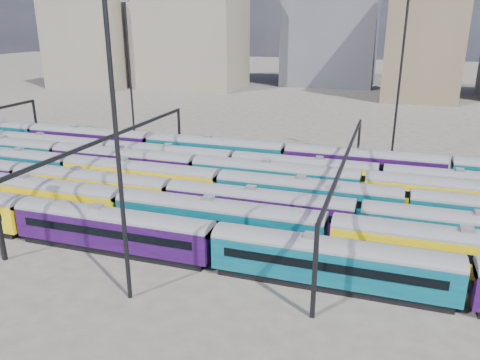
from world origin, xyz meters
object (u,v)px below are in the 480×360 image
(rake_0, at_px, (112,225))
(rake_1, at_px, (329,231))
(rake_2, at_px, (91,184))
(mast_2, at_px, (116,135))

(rake_0, xyz_separation_m, rake_1, (20.66, 5.00, 0.15))
(rake_2, distance_m, mast_2, 25.50)
(rake_2, xyz_separation_m, mast_2, (15.37, -17.00, 11.18))
(rake_1, xyz_separation_m, mast_2, (-14.74, -12.00, 11.04))
(rake_1, xyz_separation_m, rake_2, (-30.11, 5.00, -0.14))
(rake_2, bearing_deg, rake_0, -46.62)
(rake_0, height_order, rake_2, rake_2)
(rake_1, relative_size, rake_2, 0.90)
(rake_2, height_order, mast_2, mast_2)
(rake_1, bearing_deg, mast_2, -140.85)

